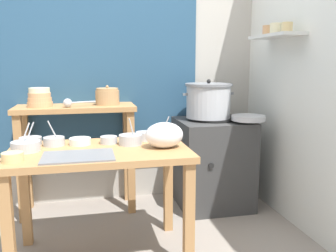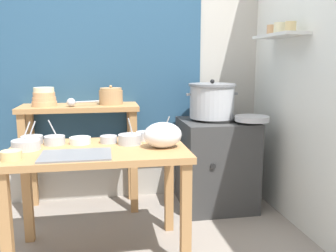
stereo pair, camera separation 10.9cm
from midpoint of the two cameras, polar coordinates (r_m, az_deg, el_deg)
The scene contains 21 objects.
wall_back at distance 3.30m, azimuth -6.50°, elevation 10.94°, with size 4.40×0.12×2.60m.
wall_right at distance 2.85m, azimuth 22.82°, elevation 10.35°, with size 0.30×3.20×2.60m.
prep_table at distance 2.30m, azimuth -9.59°, elevation -6.17°, with size 1.10×0.66×0.72m.
back_shelf_table at distance 3.08m, azimuth -12.74°, elevation -0.83°, with size 0.96×0.40×0.90m.
stove_block at distance 3.18m, azimuth 8.57°, elevation -5.83°, with size 0.60×0.61×0.78m.
steamer_pot at distance 3.09m, azimuth 8.00°, elevation 4.00°, with size 0.45×0.40×0.33m.
clay_pot at distance 3.04m, azimuth -8.02°, elevation 4.68°, with size 0.20×0.20×0.16m.
bowl_stack_enamel at distance 3.04m, azimuth -18.09°, elevation 4.30°, with size 0.19×0.19×0.15m.
ladle at distance 2.95m, azimuth -13.92°, elevation 3.66°, with size 0.25×0.11×0.07m.
serving_tray at distance 2.11m, azimuth -12.98°, elevation -4.52°, with size 0.40×0.28×0.01m, color slate.
plastic_bag at distance 2.24m, azimuth 0.55°, elevation -1.43°, with size 0.24×0.19×0.16m, color white.
wide_pan at distance 2.99m, azimuth 14.20°, elevation 1.16°, with size 0.27×0.27×0.04m, color #B7BABF.
prep_bowl_0 at distance 2.41m, azimuth -8.13°, elevation -2.06°, with size 0.11×0.11×0.05m.
prep_bowl_1 at distance 2.44m, azimuth -16.34°, elevation -2.11°, with size 0.13×0.13×0.17m.
prep_bowl_2 at distance 2.47m, azimuth -2.47°, elevation -1.52°, with size 0.12×0.12×0.06m.
prep_bowl_3 at distance 2.51m, azimuth -19.63°, elevation -2.02°, with size 0.14×0.14×0.15m.
prep_bowl_4 at distance 2.14m, azimuth -22.30°, elevation -4.25°, with size 0.11×0.11×0.05m.
prep_bowl_5 at distance 2.35m, azimuth -4.76°, elevation -2.05°, with size 0.15×0.15×0.18m.
prep_bowl_6 at distance 2.34m, azimuth -20.38°, elevation -2.76°, with size 0.17×0.17×0.17m.
prep_bowl_7 at distance 2.42m, azimuth -12.51°, elevation -2.21°, with size 0.14×0.14×0.04m.
prep_bowl_8 at distance 2.53m, azimuth 0.69°, elevation -1.16°, with size 0.11×0.11×0.16m.
Camera 2 is at (-0.08, -2.21, 1.25)m, focal length 38.40 mm.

